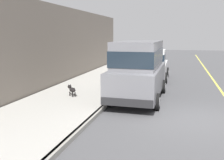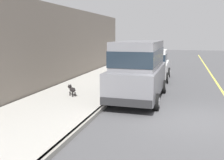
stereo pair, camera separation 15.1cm
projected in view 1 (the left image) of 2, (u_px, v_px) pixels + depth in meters
name	position (u px, v px, depth m)	size (l,w,h in m)	color
ground_plane	(192.00, 119.00, 8.64)	(80.00, 80.00, 0.00)	#4C4C4F
curb	(101.00, 109.00, 9.44)	(0.16, 64.00, 0.14)	gray
sidewalk	(57.00, 106.00, 9.89)	(3.60, 64.00, 0.14)	#A8A59E
car_grey_van	(139.00, 67.00, 11.02)	(2.18, 4.92, 2.52)	slate
car_white_hatchback	(152.00, 64.00, 15.94)	(1.99, 3.82, 1.88)	white
dog_black	(72.00, 89.00, 11.21)	(0.60, 0.54, 0.49)	black
building_facade	(68.00, 45.00, 15.56)	(0.50, 20.00, 4.35)	slate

